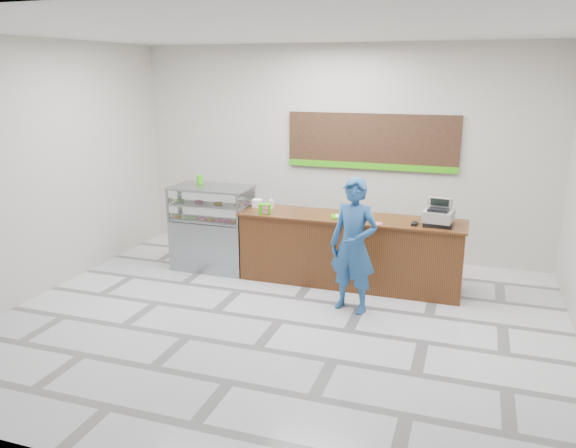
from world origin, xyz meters
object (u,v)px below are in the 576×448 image
(cash_register, at_px, (439,215))
(customer, at_px, (354,246))
(display_case, at_px, (212,227))
(serving_tray, at_px, (343,216))
(sales_counter, at_px, (350,251))

(cash_register, bearing_deg, customer, -131.68)
(display_case, bearing_deg, cash_register, -0.76)
(serving_tray, height_order, customer, customer)
(sales_counter, height_order, display_case, display_case)
(sales_counter, xyz_separation_m, cash_register, (1.22, -0.05, 0.65))
(sales_counter, bearing_deg, serving_tray, -152.59)
(display_case, height_order, cash_register, cash_register)
(display_case, xyz_separation_m, cash_register, (3.44, -0.05, 0.49))
(display_case, distance_m, customer, 2.63)
(sales_counter, distance_m, customer, 1.00)
(display_case, distance_m, cash_register, 3.48)
(cash_register, bearing_deg, sales_counter, -174.65)
(display_case, bearing_deg, sales_counter, 0.01)
(sales_counter, bearing_deg, display_case, -179.99)
(display_case, height_order, serving_tray, display_case)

